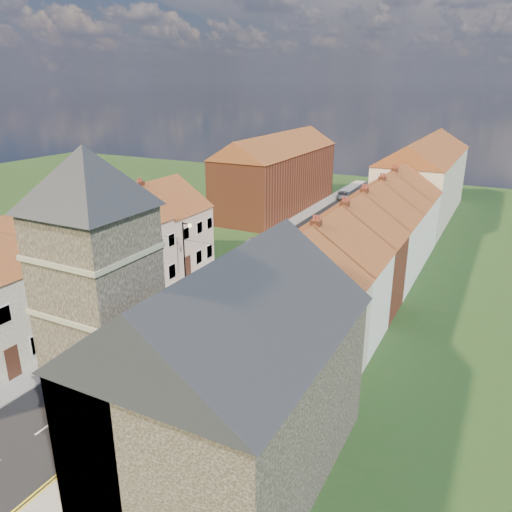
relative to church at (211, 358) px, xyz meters
The scene contains 22 objects.
ground 11.54m from the church, 160.45° to the right, with size 160.00×160.00×0.00m, color #253B19.
road 28.87m from the church, 109.33° to the left, with size 7.00×90.00×0.02m, color black.
pavement_left 30.57m from the church, 117.29° to the left, with size 1.80×90.00×0.12m, color #AAA19B.
pavement_right 27.75m from the church, 100.53° to the left, with size 1.80×90.00×0.12m, color #AAA19B.
church is the anchor object (origin of this frame).
cottage_r_tudor 9.48m from the church, 90.57° to the left, with size 8.30×5.20×9.00m.
cottage_r_white_near 14.84m from the church, 90.23° to the left, with size 8.30×6.00×9.00m.
cottage_r_cream_mid 20.22m from the church, 90.17° to the left, with size 8.30×5.20×9.00m.
cottage_r_pink 25.61m from the church, 90.13° to the left, with size 8.30×6.00×9.00m.
cottage_r_white_far 31.00m from the church, 90.11° to the left, with size 8.30×5.20×9.00m.
cottage_r_cream_far 36.40m from the church, 90.09° to the left, with size 8.30×6.00×9.00m.
cottage_l_white 20.61m from the church, 155.20° to the left, with size 8.30×6.90×8.80m.
cottage_l_brick_mid 23.81m from the church, 141.73° to the left, with size 8.30×5.70×9.10m.
cottage_l_pink 27.78m from the church, 132.28° to the left, with size 8.30×6.30×8.80m.
block_right_far 51.68m from the church, 90.07° to the left, with size 8.30×24.20×10.50m.
block_left_far 50.27m from the church, 111.79° to the left, with size 8.30×24.20×10.50m.
lamppost 21.38m from the church, 128.30° to the left, with size 0.88×0.15×6.00m.
car_near 13.63m from the church, 149.62° to the left, with size 1.53×3.80×1.30m, color black.
car_mid 31.06m from the church, 114.21° to the left, with size 1.55×4.44×1.46m, color #B2B5BA.
car_distant 58.46m from the church, 102.15° to the left, with size 1.78×3.86×1.07m, color #9B9FA3.
pedestrian_left 17.01m from the church, 147.50° to the left, with size 0.57×0.37×1.55m, color black.
pedestrian_right 14.10m from the church, 111.96° to the left, with size 0.73×0.57×1.50m, color black.
Camera 1 is at (19.73, -12.43, 17.18)m, focal length 35.00 mm.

